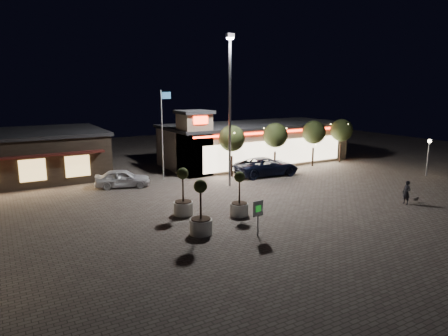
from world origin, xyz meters
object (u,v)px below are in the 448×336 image
pickup_truck (267,166)px  planter_mid (201,217)px  white_sedan (123,178)px  planter_left (183,200)px  valet_sign (258,212)px  pedestrian (407,193)px

pickup_truck → planter_mid: (-12.29, -10.55, 0.12)m
white_sedan → planter_left: (1.39, -9.21, 0.21)m
pickup_truck → valet_sign: (-9.66, -12.44, 0.57)m
planter_mid → valet_sign: planter_mid is taller
pedestrian → planter_left: 15.92m
valet_sign → pedestrian: bearing=-0.9°
white_sedan → pedestrian: 22.09m
valet_sign → white_sedan: bearing=103.1°
pedestrian → valet_sign: 12.79m
pedestrian → planter_mid: (-15.41, 2.08, 0.14)m
pedestrian → planter_mid: 15.55m
pickup_truck → planter_mid: 16.20m
planter_left → valet_sign: planter_left is taller
planter_left → planter_mid: bearing=-98.8°
planter_mid → planter_left: bearing=81.2°
white_sedan → pedestrian: (16.22, -15.00, 0.09)m
pedestrian → planter_mid: size_ratio=0.53×
pickup_truck → valet_sign: bearing=148.0°
pickup_truck → pedestrian: pickup_truck is taller
pickup_truck → planter_left: 13.57m
pedestrian → planter_left: (-14.83, 5.79, 0.13)m
white_sedan → valet_sign: (3.45, -14.81, 0.67)m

